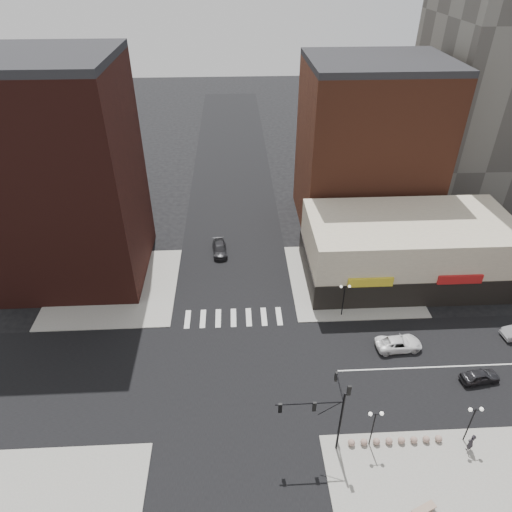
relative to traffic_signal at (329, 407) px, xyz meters
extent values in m
plane|color=black|center=(-7.24, 7.83, -4.96)|extent=(240.00, 240.00, 0.00)
cube|color=black|center=(-7.24, 7.83, -4.95)|extent=(200.00, 14.00, 0.02)
cube|color=black|center=(-7.24, 7.83, -4.95)|extent=(14.00, 200.00, 0.02)
cube|color=gray|center=(-21.74, 22.33, -4.90)|extent=(15.00, 15.00, 0.12)
cube|color=gray|center=(7.26, 22.33, -4.90)|extent=(15.00, 15.00, 0.12)
cube|color=#3B1712|center=(-26.24, 26.33, 7.54)|extent=(16.00, 15.00, 25.00)
cube|color=#3B1712|center=(-39.24, 41.83, 1.04)|extent=(20.00, 18.00, 12.00)
cube|color=brown|center=(11.76, 37.33, 6.04)|extent=(18.00, 15.00, 22.00)
cube|color=beige|center=(13.76, 22.83, -0.96)|extent=(24.00, 12.00, 8.00)
cube|color=black|center=(13.76, 22.83, -3.26)|extent=(24.20, 12.20, 3.40)
cylinder|color=black|center=(0.96, -0.37, -1.46)|extent=(0.18, 0.18, 7.00)
cylinder|color=black|center=(-1.64, -0.37, 1.04)|extent=(5.20, 0.11, 0.11)
cylinder|color=black|center=(-0.04, -0.37, 0.34)|extent=(1.72, 0.06, 1.46)
cylinder|color=black|center=(0.96, 1.13, 1.04)|extent=(0.11, 3.00, 0.11)
cube|color=black|center=(-3.84, -0.37, 0.64)|extent=(0.28, 0.18, 0.95)
sphere|color=red|center=(-3.84, -0.37, 0.94)|extent=(0.16, 0.16, 0.16)
cube|color=black|center=(-1.24, -0.37, 0.64)|extent=(0.28, 0.18, 0.95)
sphere|color=red|center=(-1.24, -0.37, 0.94)|extent=(0.16, 0.16, 0.16)
cube|color=black|center=(0.96, 2.43, 0.64)|extent=(0.18, 0.28, 0.95)
sphere|color=red|center=(0.96, 2.43, 0.94)|extent=(0.16, 0.16, 0.16)
cube|color=black|center=(1.21, -0.37, 2.34)|extent=(0.28, 0.18, 0.95)
sphere|color=red|center=(1.21, -0.37, 2.64)|extent=(0.16, 0.16, 0.16)
cylinder|color=black|center=(3.76, -0.17, -2.84)|extent=(0.11, 0.11, 4.00)
cylinder|color=black|center=(3.76, -0.17, -0.94)|extent=(0.90, 0.06, 0.06)
sphere|color=white|center=(3.31, -0.17, -0.84)|extent=(0.32, 0.32, 0.32)
sphere|color=white|center=(4.21, -0.17, -0.84)|extent=(0.32, 0.32, 0.32)
cylinder|color=black|center=(11.76, -0.17, -2.84)|extent=(0.11, 0.11, 4.00)
cylinder|color=black|center=(11.76, -0.17, -0.94)|extent=(0.90, 0.06, 0.06)
sphere|color=white|center=(11.31, -0.17, -0.84)|extent=(0.32, 0.32, 0.32)
sphere|color=white|center=(12.21, -0.17, -0.84)|extent=(0.32, 0.32, 0.32)
cylinder|color=black|center=(4.76, 15.83, -2.84)|extent=(0.11, 0.11, 4.00)
cylinder|color=black|center=(4.76, 15.83, -0.94)|extent=(0.90, 0.06, 0.06)
sphere|color=white|center=(4.31, 15.83, -0.84)|extent=(0.32, 0.32, 0.32)
sphere|color=white|center=(5.21, 15.83, -0.84)|extent=(0.32, 0.32, 0.32)
sphere|color=gray|center=(2.26, -0.17, -4.55)|extent=(0.58, 0.58, 0.58)
sphere|color=gray|center=(3.31, -0.17, -4.55)|extent=(0.58, 0.58, 0.58)
sphere|color=gray|center=(4.36, -0.17, -4.55)|extent=(0.58, 0.58, 0.58)
sphere|color=gray|center=(5.41, -0.17, -4.55)|extent=(0.58, 0.58, 0.58)
sphere|color=gray|center=(6.46, -0.17, -4.55)|extent=(0.58, 0.58, 0.58)
sphere|color=gray|center=(7.51, -0.17, -4.55)|extent=(0.58, 0.58, 0.58)
sphere|color=gray|center=(8.56, -0.17, -4.55)|extent=(0.58, 0.58, 0.58)
sphere|color=gray|center=(9.61, -0.17, -4.55)|extent=(0.58, 0.58, 0.58)
imported|color=white|center=(9.56, 10.58, -4.31)|extent=(4.86, 2.48, 1.31)
imported|color=black|center=(15.94, 5.97, -4.33)|extent=(3.89, 1.98, 1.27)
imported|color=black|center=(-9.04, 29.04, -4.30)|extent=(2.24, 4.69, 1.32)
imported|color=#28252A|center=(11.79, -1.05, -3.92)|extent=(0.79, 0.66, 1.85)
cube|color=#9F826E|center=(6.34, -5.78, -4.68)|extent=(1.74, 1.08, 0.32)
cube|color=#9F826E|center=(6.34, -5.78, -4.46)|extent=(1.98, 1.26, 0.13)
camera|label=1|loc=(-6.76, -22.03, 29.51)|focal=32.00mm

